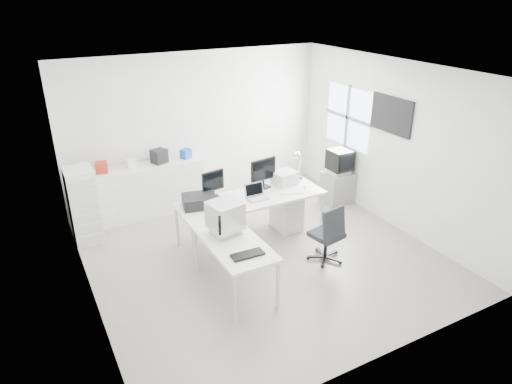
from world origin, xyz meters
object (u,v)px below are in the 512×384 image
side_desk (234,265)px  office_chair (327,232)px  lcd_monitor_small (213,185)px  sideboard (151,189)px  laptop (257,193)px  crt_monitor (225,218)px  main_desk (252,218)px  drawer_pedestal (286,212)px  inkjet_printer (199,201)px  filing_cabinet (84,205)px  tv_cabinet (338,187)px  crt_tv (340,162)px  laser_printer (285,178)px  lcd_monitor_large (263,174)px

side_desk → office_chair: size_ratio=1.47×
lcd_monitor_small → sideboard: 1.66m
laptop → crt_monitor: crt_monitor is taller
main_desk → drawer_pedestal: main_desk is taller
drawer_pedestal → office_chair: (-0.01, -1.14, 0.18)m
inkjet_printer → crt_monitor: 0.96m
sideboard → filing_cabinet: filing_cabinet is taller
side_desk → lcd_monitor_small: 1.51m
laptop → tv_cabinet: 2.22m
sideboard → crt_tv: bearing=-20.6°
office_chair → sideboard: bearing=113.2°
side_desk → filing_cabinet: size_ratio=1.13×
laser_printer → crt_tv: (1.37, 0.25, -0.04)m
main_desk → crt_tv: (2.12, 0.47, 0.45)m
laptop → office_chair: (0.64, -0.99, -0.38)m
side_desk → tv_cabinet: side_desk is taller
lcd_monitor_small → laptop: (0.60, -0.35, -0.13)m
laser_printer → filing_cabinet: filing_cabinet is taller
laptop → side_desk: bearing=-131.6°
laser_printer → tv_cabinet: 1.50m
side_desk → laser_printer: 2.13m
drawer_pedestal → main_desk: bearing=-175.9°
drawer_pedestal → inkjet_printer: size_ratio=1.21×
drawer_pedestal → office_chair: office_chair is taller
lcd_monitor_small → drawer_pedestal: bearing=-18.0°
inkjet_printer → lcd_monitor_large: size_ratio=0.98×
crt_tv → filing_cabinet: bearing=170.0°
lcd_monitor_large → crt_tv: (1.77, 0.22, -0.18)m
main_desk → lcd_monitor_large: (0.35, 0.25, 0.63)m
office_chair → tv_cabinet: (1.43, 1.56, -0.18)m
lcd_monitor_large → sideboard: (-1.51, 1.45, -0.53)m
main_desk → sideboard: bearing=124.2°
drawer_pedestal → laser_printer: 0.59m
inkjet_printer → sideboard: 1.67m
main_desk → tv_cabinet: main_desk is taller
lcd_monitor_large → office_chair: lcd_monitor_large is taller
filing_cabinet → inkjet_printer: bearing=-37.2°
inkjet_printer → office_chair: office_chair is taller
laser_printer → filing_cabinet: (-3.13, 1.04, -0.24)m
main_desk → drawer_pedestal: size_ratio=4.00×
crt_tv → sideboard: size_ratio=0.26×
office_chair → tv_cabinet: bearing=37.3°
drawer_pedestal → crt_monitor: (-1.55, -0.90, 0.69)m
lcd_monitor_small → tv_cabinet: bearing=-4.2°
drawer_pedestal → lcd_monitor_small: lcd_monitor_small is taller
crt_monitor → crt_tv: 3.25m
main_desk → laptop: laptop is taller
crt_monitor → side_desk: bearing=-100.2°
lcd_monitor_small → inkjet_printer: bearing=-162.3°
laptop → tv_cabinet: laptop is taller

